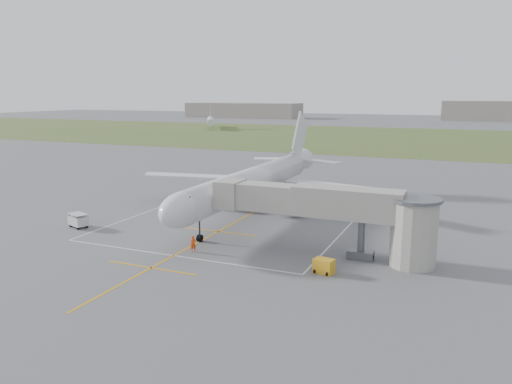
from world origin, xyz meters
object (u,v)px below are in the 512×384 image
at_px(jet_bridge, 340,212).
at_px(baggage_cart, 78,220).
at_px(gpu_unit, 324,266).
at_px(ramp_worker_wing, 195,198).
at_px(ramp_worker_nose, 193,244).
at_px(airliner, 253,182).

distance_m(jet_bridge, baggage_cart, 32.96).
bearing_deg(gpu_unit, ramp_worker_wing, 152.01).
bearing_deg(jet_bridge, baggage_cart, -177.09).
xyz_separation_m(baggage_cart, ramp_worker_nose, (18.20, -2.90, -0.03)).
bearing_deg(jet_bridge, airliner, 137.81).
xyz_separation_m(jet_bridge, ramp_worker_wing, (-26.50, 16.49, -3.95)).
bearing_deg(gpu_unit, ramp_worker_nose, -171.51).
bearing_deg(gpu_unit, baggage_cart, -174.87).
bearing_deg(ramp_worker_wing, jet_bridge, -173.76).
xyz_separation_m(gpu_unit, ramp_worker_nose, (-14.42, 0.77, 0.20)).
distance_m(airliner, ramp_worker_wing, 11.58).
xyz_separation_m(gpu_unit, baggage_cart, (-32.62, 3.67, 0.23)).
bearing_deg(airliner, ramp_worker_wing, 168.26).
relative_size(ramp_worker_nose, ramp_worker_wing, 1.10).
distance_m(gpu_unit, ramp_worker_nose, 14.45).
bearing_deg(airliner, jet_bridge, -42.19).
relative_size(gpu_unit, ramp_worker_nose, 1.16).
xyz_separation_m(jet_bridge, ramp_worker_nose, (-14.49, -4.56, -3.87)).
xyz_separation_m(ramp_worker_nose, ramp_worker_wing, (-12.01, 21.05, -0.08)).
bearing_deg(gpu_unit, jet_bridge, 100.82).
xyz_separation_m(gpu_unit, ramp_worker_wing, (-26.43, 21.82, 0.12)).
bearing_deg(airliner, gpu_unit, -51.36).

